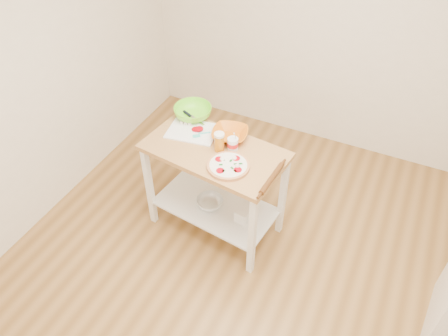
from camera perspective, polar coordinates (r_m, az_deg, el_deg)
The scene contains 13 objects.
room_shell at distance 2.59m, azimuth 2.91°, elevation 0.08°, with size 4.04×4.54×2.74m.
prep_island at distance 3.59m, azimuth -1.20°, elevation -0.68°, with size 1.18×0.74×0.90m.
pizza at distance 3.25m, azimuth 0.58°, elevation 0.32°, with size 0.32×0.32×0.05m.
cutting_board at distance 3.61m, azimuth -4.12°, elevation 4.89°, with size 0.44×0.36×0.04m.
spatula at distance 3.55m, azimuth -3.06°, elevation 4.41°, with size 0.12×0.13×0.01m.
knife at distance 3.76m, azimuth -4.37°, elevation 6.78°, with size 0.26×0.12×0.01m.
orange_bowl at distance 3.51m, azimuth 0.78°, elevation 4.42°, with size 0.29×0.29×0.07m, color #CF6812.
green_bowl at distance 3.74m, azimuth -4.09°, elevation 7.28°, with size 0.32×0.32×0.10m, color #76E825.
beer_pint at distance 3.36m, azimuth -0.62°, elevation 3.43°, with size 0.08×0.08×0.16m.
yogurt_tub at distance 3.39m, azimuth 1.15°, elevation 3.15°, with size 0.09×0.09×0.19m.
rolling_pin at distance 3.16m, azimuth 6.26°, elevation -1.37°, with size 0.04×0.04×0.35m, color #5A3214.
shelf_glass_bowl at distance 3.83m, azimuth -1.86°, elevation -4.51°, with size 0.23×0.23×0.07m, color silver.
shelf_bin at distance 3.70m, azimuth 2.51°, elevation -6.20°, with size 0.11×0.11×0.11m, color white.
Camera 1 is at (0.71, -1.79, 3.08)m, focal length 35.00 mm.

